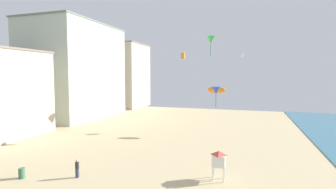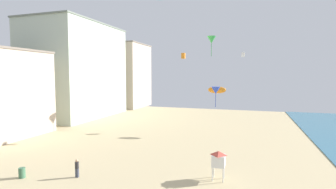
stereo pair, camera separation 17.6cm
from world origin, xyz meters
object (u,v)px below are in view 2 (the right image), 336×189
object	(u,v)px
kite_white_box	(243,54)
lifeguard_stand	(219,159)
kite_flyer	(77,167)
kite_orange_parafoil	(217,90)
kite_orange_box	(183,56)
kite_green_delta	(211,40)
beach_trash_bin	(22,173)
kite_blue_delta	(216,90)

from	to	relation	value
kite_white_box	lifeguard_stand	bearing A→B (deg)	-92.48
kite_flyer	kite_orange_parafoil	bearing A→B (deg)	-4.65
kite_orange_box	kite_white_box	world-z (taller)	kite_white_box
kite_orange_box	kite_white_box	distance (m)	12.55
kite_orange_box	kite_white_box	size ratio (longest dim) A/B	1.01
lifeguard_stand	kite_white_box	size ratio (longest dim) A/B	3.09
kite_flyer	kite_white_box	distance (m)	33.22
lifeguard_stand	kite_green_delta	world-z (taller)	kite_green_delta
beach_trash_bin	kite_orange_box	world-z (taller)	kite_orange_box
lifeguard_stand	kite_orange_box	size ratio (longest dim) A/B	3.04
kite_white_box	kite_green_delta	bearing A→B (deg)	170.08
kite_orange_parafoil	lifeguard_stand	bearing A→B (deg)	-82.10
kite_flyer	kite_orange_parafoil	distance (m)	24.21
beach_trash_bin	kite_white_box	world-z (taller)	kite_white_box
kite_orange_parafoil	kite_flyer	bearing A→B (deg)	-113.95
kite_white_box	kite_flyer	bearing A→B (deg)	-114.99
kite_orange_box	kite_blue_delta	bearing A→B (deg)	-65.45
kite_flyer	lifeguard_stand	size ratio (longest dim) A/B	0.64
beach_trash_bin	kite_green_delta	xyz separation A→B (m)	(11.99, 30.77, 15.17)
kite_white_box	kite_blue_delta	distance (m)	24.94
lifeguard_stand	kite_blue_delta	distance (m)	5.95
kite_orange_box	kite_orange_parafoil	size ratio (longest dim) A/B	0.30
kite_orange_box	kite_blue_delta	distance (m)	17.05
kite_green_delta	lifeguard_stand	bearing A→B (deg)	-79.84
beach_trash_bin	kite_orange_box	xyz separation A→B (m)	(9.37, 20.39, 11.56)
kite_flyer	kite_blue_delta	world-z (taller)	kite_blue_delta
kite_flyer	kite_blue_delta	size ratio (longest dim) A/B	0.92
kite_flyer	kite_green_delta	world-z (taller)	kite_green_delta
kite_green_delta	kite_orange_parafoil	world-z (taller)	kite_green_delta
kite_green_delta	kite_orange_parafoil	xyz separation A→B (m)	(2.11, -7.67, -8.79)
kite_orange_box	kite_orange_parafoil	bearing A→B (deg)	29.78
kite_blue_delta	kite_orange_box	bearing A→B (deg)	114.55
kite_flyer	kite_orange_box	bearing A→B (deg)	4.91
kite_green_delta	kite_orange_parafoil	distance (m)	11.85
kite_blue_delta	beach_trash_bin	bearing A→B (deg)	-161.69
lifeguard_stand	kite_orange_parafoil	size ratio (longest dim) A/B	0.91
kite_orange_box	kite_blue_delta	size ratio (longest dim) A/B	0.47
lifeguard_stand	kite_green_delta	distance (m)	29.58
kite_orange_box	kite_blue_delta	world-z (taller)	kite_orange_box
beach_trash_bin	kite_orange_box	bearing A→B (deg)	65.32
kite_orange_parafoil	kite_orange_box	bearing A→B (deg)	-150.22
kite_flyer	lifeguard_stand	world-z (taller)	lifeguard_stand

